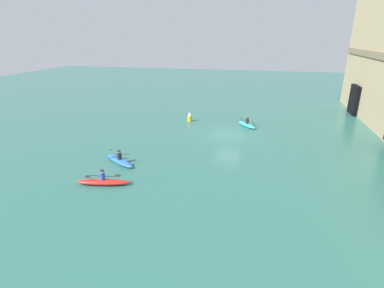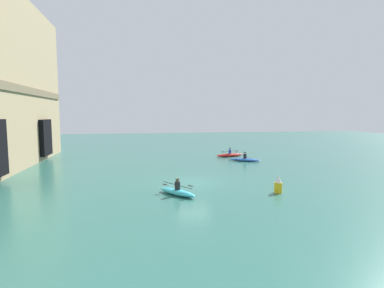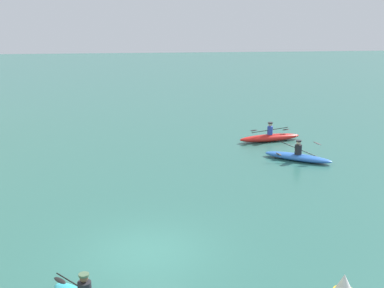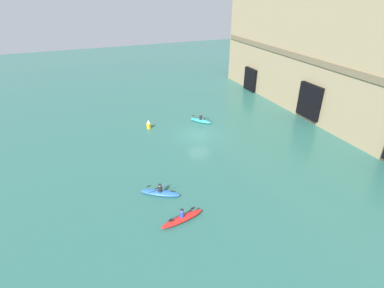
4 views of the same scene
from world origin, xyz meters
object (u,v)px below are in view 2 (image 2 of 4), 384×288
Objects in this scene: kayak_blue at (245,159)px; marker_buoy at (278,185)px; kayak_cyan at (177,191)px; kayak_red at (230,155)px.

kayak_blue is 13.32m from marker_buoy.
kayak_blue is 2.91× the size of marker_buoy.
kayak_cyan reaches higher than kayak_red.
kayak_cyan is 0.77× the size of kayak_red.
marker_buoy is at bearing 72.00° from kayak_red.
marker_buoy reaches higher than kayak_cyan.
kayak_red is at bearing -6.50° from marker_buoy.
kayak_cyan is at bearing -93.43° from kayak_blue.
kayak_red reaches higher than kayak_blue.
marker_buoy is (-16.74, 1.91, 0.30)m from kayak_red.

